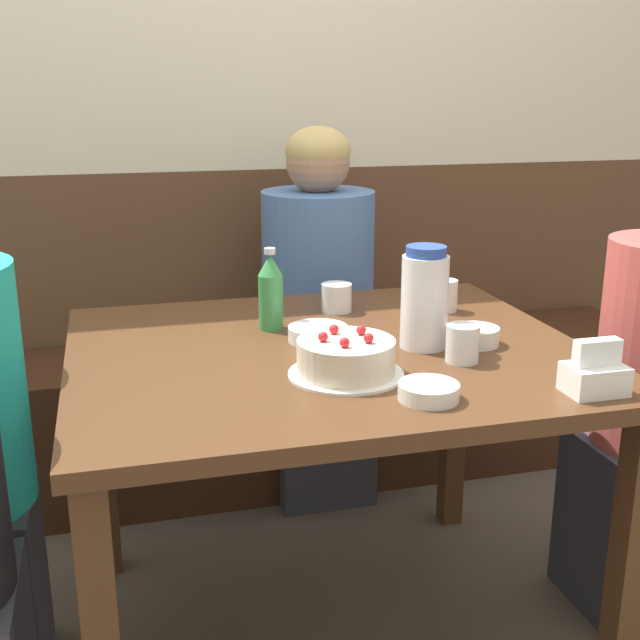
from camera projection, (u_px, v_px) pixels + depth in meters
name	position (u px, v px, depth m)	size (l,w,h in m)	color
ground_plane	(327.00, 633.00, 1.97)	(12.00, 12.00, 0.00)	#4C4238
back_wall	(242.00, 99.00, 2.59)	(4.80, 0.04, 2.50)	brown
bench_seat	(261.00, 416.00, 2.67)	(2.69, 0.38, 0.47)	#381E11
dining_table	(328.00, 389.00, 1.79)	(1.11, 0.94, 0.74)	#4C2D19
birthday_cake	(346.00, 358.00, 1.58)	(0.23, 0.23, 0.09)	white
water_pitcher	(424.00, 298.00, 1.74)	(0.10, 0.10, 0.23)	white
soju_bottle	(271.00, 291.00, 1.87)	(0.06, 0.06, 0.19)	#388E4C
napkin_holder	(595.00, 374.00, 1.49)	(0.11, 0.08, 0.11)	white
bowl_soup_white	(429.00, 391.00, 1.47)	(0.11, 0.11, 0.03)	white
bowl_rice_small	(475.00, 336.00, 1.78)	(0.10, 0.10, 0.04)	white
bowl_side_dish	(318.00, 334.00, 1.80)	(0.14, 0.14, 0.03)	white
glass_water_tall	(462.00, 343.00, 1.66)	(0.07, 0.07, 0.08)	silver
glass_tumbler_short	(337.00, 298.00, 2.03)	(0.08, 0.08, 0.07)	silver
glass_shot_small	(445.00, 295.00, 2.03)	(0.06, 0.06, 0.08)	silver
person_dark_striped	(318.00, 323.00, 2.53)	(0.34, 0.34, 1.18)	#33333D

